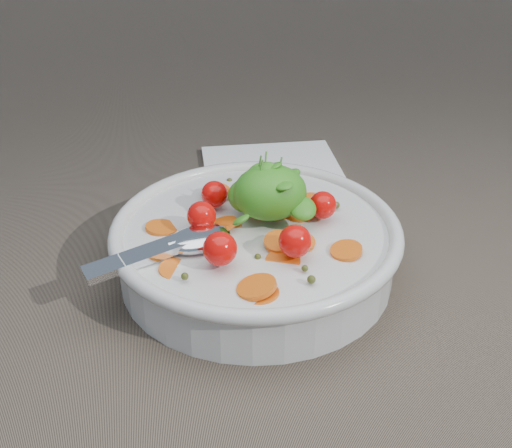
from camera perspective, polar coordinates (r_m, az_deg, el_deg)
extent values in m
plane|color=#6E5F4F|center=(0.63, -1.88, -3.51)|extent=(6.00, 6.00, 0.00)
cylinder|color=silver|center=(0.60, 0.00, -2.42)|extent=(0.25, 0.25, 0.05)
torus|color=silver|center=(0.59, 0.00, -0.43)|extent=(0.27, 0.27, 0.01)
cylinder|color=silver|center=(0.61, 0.00, -4.10)|extent=(0.13, 0.13, 0.01)
cylinder|color=brown|center=(0.60, 0.00, -2.42)|extent=(0.23, 0.23, 0.04)
cylinder|color=orange|center=(0.56, 4.02, -1.51)|extent=(0.03, 0.03, 0.01)
cylinder|color=orange|center=(0.58, -7.09, -1.23)|extent=(0.04, 0.04, 0.01)
cylinder|color=orange|center=(0.59, -2.43, -0.48)|extent=(0.04, 0.04, 0.01)
cylinder|color=orange|center=(0.56, 8.03, -2.35)|extent=(0.04, 0.04, 0.01)
cylinder|color=orange|center=(0.61, 0.57, 1.36)|extent=(0.03, 0.03, 0.01)
cylinder|color=orange|center=(0.62, 5.30, 1.95)|extent=(0.04, 0.04, 0.01)
cylinder|color=orange|center=(0.65, -0.76, 2.66)|extent=(0.04, 0.04, 0.01)
cylinder|color=orange|center=(0.56, 2.01, -1.58)|extent=(0.03, 0.03, 0.01)
cylinder|color=orange|center=(0.58, -5.03, -1.17)|extent=(0.04, 0.04, 0.01)
cylinder|color=orange|center=(0.62, 1.36, 0.95)|extent=(0.04, 0.04, 0.01)
cylinder|color=orange|center=(0.59, -5.86, -0.82)|extent=(0.03, 0.03, 0.02)
cylinder|color=orange|center=(0.54, -7.06, -4.18)|extent=(0.04, 0.04, 0.01)
cylinder|color=orange|center=(0.64, -3.53, 2.87)|extent=(0.03, 0.03, 0.01)
cylinder|color=orange|center=(0.61, 3.90, 0.78)|extent=(0.03, 0.03, 0.01)
cylinder|color=orange|center=(0.51, 0.26, -6.41)|extent=(0.04, 0.04, 0.01)
cylinder|color=orange|center=(0.51, 0.05, -5.61)|extent=(0.04, 0.04, 0.01)
cylinder|color=orange|center=(0.55, 2.39, -3.41)|extent=(0.04, 0.04, 0.01)
cylinder|color=orange|center=(0.60, 2.57, -0.07)|extent=(0.03, 0.03, 0.01)
cylinder|color=orange|center=(0.59, -2.95, 0.02)|extent=(0.03, 0.03, 0.01)
cylinder|color=orange|center=(0.60, -8.37, -0.37)|extent=(0.04, 0.04, 0.01)
sphere|color=#3E4517|center=(0.55, -5.83, -2.19)|extent=(0.01, 0.01, 0.01)
sphere|color=#3E4517|center=(0.52, 4.94, -4.93)|extent=(0.01, 0.01, 0.01)
sphere|color=#3E4517|center=(0.67, -2.37, 3.85)|extent=(0.01, 0.01, 0.01)
sphere|color=#3E4517|center=(0.62, 5.88, 1.81)|extent=(0.01, 0.01, 0.01)
sphere|color=#3E4517|center=(0.62, -4.62, 1.16)|extent=(0.01, 0.01, 0.01)
sphere|color=#3E4517|center=(0.65, 0.10, 3.19)|extent=(0.01, 0.01, 0.01)
sphere|color=#3E4517|center=(0.62, 3.22, 1.12)|extent=(0.01, 0.01, 0.01)
sphere|color=#3E4517|center=(0.59, 3.41, -0.43)|extent=(0.01, 0.01, 0.01)
sphere|color=#3E4517|center=(0.53, 4.36, -3.95)|extent=(0.01, 0.01, 0.01)
sphere|color=#3E4517|center=(0.62, 7.13, 1.67)|extent=(0.01, 0.01, 0.01)
sphere|color=#3E4517|center=(0.55, 0.16, -2.94)|extent=(0.01, 0.01, 0.01)
sphere|color=#3E4517|center=(0.52, -6.35, -4.64)|extent=(0.01, 0.01, 0.01)
sphere|color=#3E4517|center=(0.57, -6.94, -1.79)|extent=(0.01, 0.01, 0.01)
sphere|color=#3E4517|center=(0.60, 3.76, 0.68)|extent=(0.01, 0.01, 0.01)
sphere|color=#3E4517|center=(0.55, -4.54, -2.24)|extent=(0.01, 0.01, 0.01)
sphere|color=red|center=(0.60, 5.95, 1.69)|extent=(0.03, 0.03, 0.03)
sphere|color=red|center=(0.64, 1.83, 3.86)|extent=(0.03, 0.03, 0.03)
sphere|color=red|center=(0.61, -3.72, 2.67)|extent=(0.03, 0.03, 0.03)
sphere|color=red|center=(0.58, -4.87, 0.74)|extent=(0.03, 0.03, 0.03)
sphere|color=red|center=(0.53, -3.22, -2.22)|extent=(0.03, 0.03, 0.03)
sphere|color=red|center=(0.54, 3.49, -1.54)|extent=(0.03, 0.03, 0.03)
ellipsoid|color=#398B1F|center=(0.58, 1.26, 2.83)|extent=(0.07, 0.06, 0.05)
ellipsoid|color=#398B1F|center=(0.59, -0.64, 2.55)|extent=(0.04, 0.04, 0.03)
ellipsoid|color=#398B1F|center=(0.58, 1.19, 3.66)|extent=(0.02, 0.02, 0.02)
ellipsoid|color=#398B1F|center=(0.57, 0.51, 3.30)|extent=(0.02, 0.02, 0.01)
ellipsoid|color=#398B1F|center=(0.58, 1.54, 5.08)|extent=(0.02, 0.02, 0.02)
ellipsoid|color=#398B1F|center=(0.58, 1.06, 4.87)|extent=(0.02, 0.02, 0.02)
ellipsoid|color=#398B1F|center=(0.58, 1.19, 2.99)|extent=(0.02, 0.02, 0.01)
ellipsoid|color=#398B1F|center=(0.55, -1.35, 0.36)|extent=(0.02, 0.02, 0.02)
ellipsoid|color=#398B1F|center=(0.59, 2.13, 3.82)|extent=(0.02, 0.02, 0.01)
ellipsoid|color=#398B1F|center=(0.59, -0.14, 4.14)|extent=(0.02, 0.02, 0.02)
ellipsoid|color=#398B1F|center=(0.61, 0.37, 3.83)|extent=(0.02, 0.02, 0.01)
ellipsoid|color=#398B1F|center=(0.58, 0.54, 4.67)|extent=(0.03, 0.03, 0.02)
ellipsoid|color=#398B1F|center=(0.59, -0.49, 3.50)|extent=(0.02, 0.02, 0.01)
ellipsoid|color=#398B1F|center=(0.58, 1.18, 3.80)|extent=(0.03, 0.03, 0.02)
ellipsoid|color=#398B1F|center=(0.62, 2.24, 4.45)|extent=(0.04, 0.04, 0.02)
ellipsoid|color=#398B1F|center=(0.57, 1.39, 4.38)|extent=(0.03, 0.03, 0.02)
ellipsoid|color=#398B1F|center=(0.57, 1.26, 4.86)|extent=(0.02, 0.02, 0.01)
ellipsoid|color=#398B1F|center=(0.59, 1.93, 3.93)|extent=(0.03, 0.03, 0.02)
ellipsoid|color=#398B1F|center=(0.57, 4.17, 1.40)|extent=(0.03, 0.03, 0.02)
ellipsoid|color=#398B1F|center=(0.60, -0.11, 4.04)|extent=(0.02, 0.02, 0.01)
ellipsoid|color=#398B1F|center=(0.60, 3.13, 4.41)|extent=(0.02, 0.03, 0.02)
ellipsoid|color=#398B1F|center=(0.56, 2.52, 3.41)|extent=(0.02, 0.02, 0.01)
ellipsoid|color=#398B1F|center=(0.58, 1.75, 3.80)|extent=(0.03, 0.03, 0.02)
cylinder|color=#4C8C33|center=(0.58, 0.09, 4.21)|extent=(0.01, 0.01, 0.04)
cylinder|color=#4C8C33|center=(0.57, 0.30, 3.64)|extent=(0.01, 0.01, 0.04)
cylinder|color=#4C8C33|center=(0.59, 0.74, 4.33)|extent=(0.01, 0.02, 0.04)
cylinder|color=#4C8C33|center=(0.58, 1.91, 3.84)|extent=(0.01, 0.01, 0.04)
ellipsoid|color=silver|center=(0.56, -5.08, -1.34)|extent=(0.07, 0.06, 0.02)
cube|color=silver|center=(0.55, -9.49, -2.60)|extent=(0.11, 0.06, 0.02)
cylinder|color=silver|center=(0.56, -6.83, -1.74)|extent=(0.02, 0.02, 0.01)
cube|color=white|center=(0.80, 1.47, 4.85)|extent=(0.17, 0.15, 0.01)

